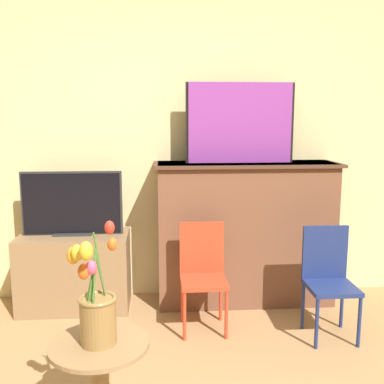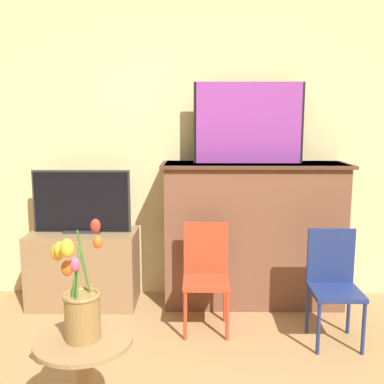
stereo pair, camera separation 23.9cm
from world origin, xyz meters
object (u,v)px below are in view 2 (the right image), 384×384
Objects in this scene: chair_red at (206,270)px; vase_tulips at (80,304)px; chair_blue at (333,279)px; tv_monitor at (82,202)px; painting at (249,123)px.

vase_tulips is at bearing -116.60° from chair_red.
vase_tulips is (-1.42, -0.98, 0.25)m from chair_blue.
tv_monitor reaches higher than chair_red.
chair_blue is 1.75m from vase_tulips.
tv_monitor is 1.94m from chair_blue.
chair_red is at bearing -22.75° from tv_monitor.
painting reaches higher than chair_red.
vase_tulips is (-0.58, -1.15, 0.25)m from chair_red.
painting is 1.16m from chair_red.
tv_monitor is at bearing -178.26° from painting.
tv_monitor is 1.02× the size of chair_blue.
chair_red is (0.97, -0.41, -0.41)m from tv_monitor.
painting is 1.99m from vase_tulips.
tv_monitor is 1.12m from chair_red.
chair_blue is 1.40× the size of vase_tulips.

